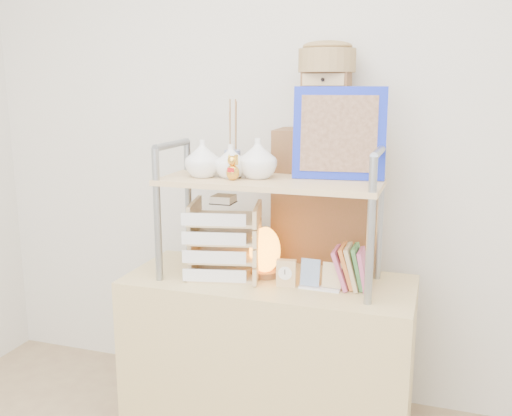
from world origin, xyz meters
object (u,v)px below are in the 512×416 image
Objects in this scene: cabinet at (323,273)px; letter_tray at (224,244)px; desk at (268,361)px; salt_lamp at (265,251)px.

cabinet is 3.89× the size of letter_tray.
desk is 3.45× the size of letter_tray.
letter_tray is 0.18m from salt_lamp.
letter_tray is at bearing -178.19° from desk.
desk is 0.50m from cabinet.
desk is at bearing -114.55° from cabinet.
salt_lamp is at bearing 13.01° from letter_tray.
salt_lamp reaches higher than desk.
salt_lamp is at bearing -120.19° from cabinet.
letter_tray reaches higher than salt_lamp.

